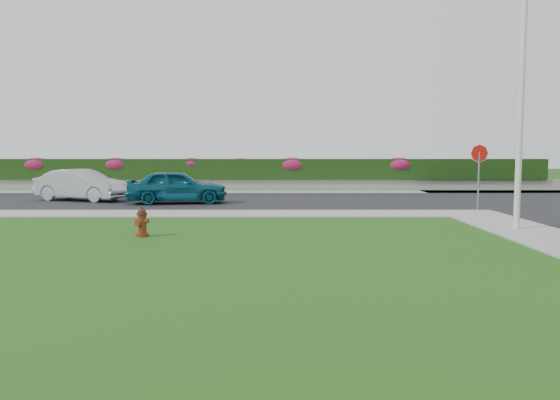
{
  "coord_description": "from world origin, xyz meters",
  "views": [
    {
      "loc": [
        0.59,
        -9.06,
        2.05
      ],
      "look_at": [
        0.6,
        4.13,
        0.9
      ],
      "focal_mm": 35.0,
      "sensor_mm": 36.0,
      "label": 1
    }
  ],
  "objects_px": {
    "fire_hydrant": "(142,222)",
    "sedan_silver": "(82,185)",
    "utility_pole": "(521,102)",
    "stop_sign": "(479,162)",
    "sedan_teal": "(177,187)"
  },
  "relations": [
    {
      "from": "sedan_silver",
      "to": "utility_pole",
      "type": "relative_size",
      "value": 0.59
    },
    {
      "from": "fire_hydrant",
      "to": "sedan_silver",
      "type": "relative_size",
      "value": 0.18
    },
    {
      "from": "utility_pole",
      "to": "stop_sign",
      "type": "relative_size",
      "value": 2.88
    },
    {
      "from": "sedan_silver",
      "to": "stop_sign",
      "type": "distance_m",
      "value": 15.72
    },
    {
      "from": "sedan_teal",
      "to": "sedan_silver",
      "type": "distance_m",
      "value": 4.4
    },
    {
      "from": "sedan_silver",
      "to": "stop_sign",
      "type": "bearing_deg",
      "value": -84.43
    },
    {
      "from": "fire_hydrant",
      "to": "sedan_silver",
      "type": "distance_m",
      "value": 10.75
    },
    {
      "from": "fire_hydrant",
      "to": "sedan_silver",
      "type": "height_order",
      "value": "sedan_silver"
    },
    {
      "from": "fire_hydrant",
      "to": "stop_sign",
      "type": "xyz_separation_m",
      "value": [
        10.3,
        5.72,
        1.37
      ]
    },
    {
      "from": "sedan_teal",
      "to": "fire_hydrant",
      "type": "bearing_deg",
      "value": 176.98
    },
    {
      "from": "sedan_silver",
      "to": "stop_sign",
      "type": "height_order",
      "value": "stop_sign"
    },
    {
      "from": "fire_hydrant",
      "to": "utility_pole",
      "type": "xyz_separation_m",
      "value": [
        9.67,
        1.14,
        3.03
      ]
    },
    {
      "from": "fire_hydrant",
      "to": "utility_pole",
      "type": "bearing_deg",
      "value": 30.54
    },
    {
      "from": "sedan_silver",
      "to": "utility_pole",
      "type": "xyz_separation_m",
      "value": [
        14.58,
        -8.42,
        2.68
      ]
    },
    {
      "from": "sedan_silver",
      "to": "utility_pole",
      "type": "bearing_deg",
      "value": -100.28
    }
  ]
}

